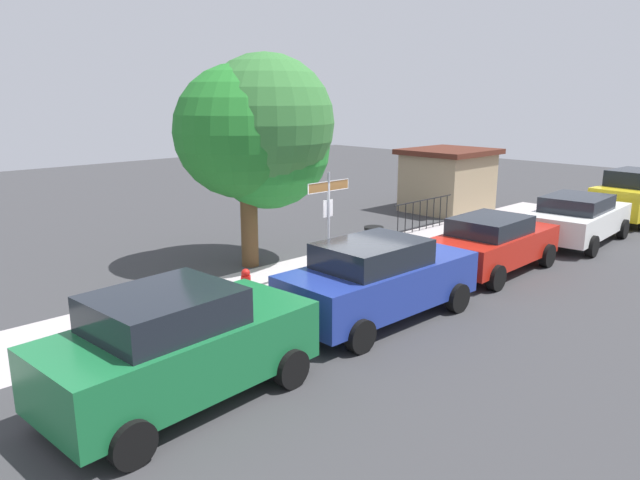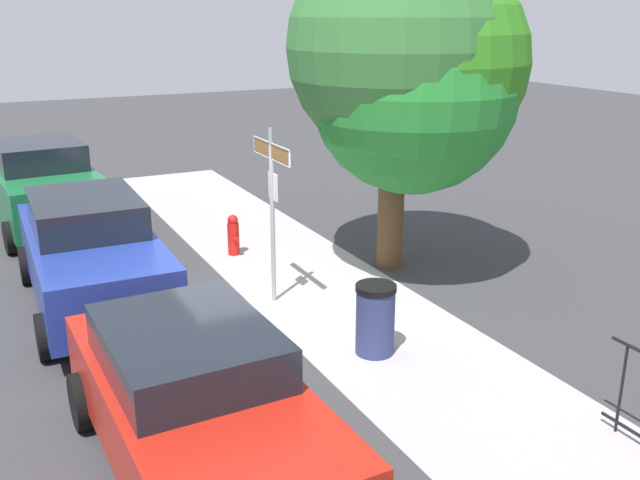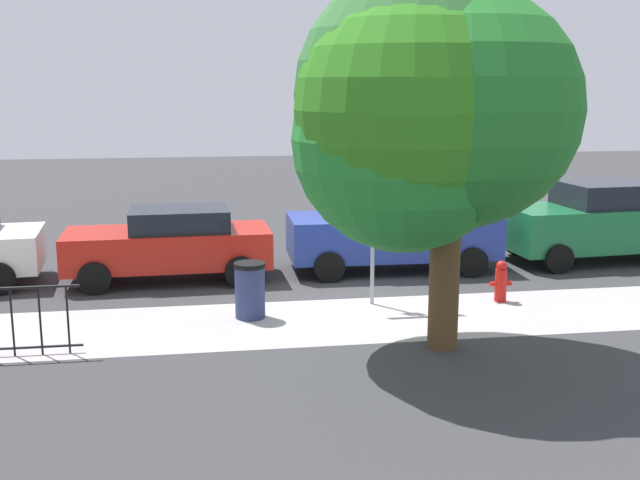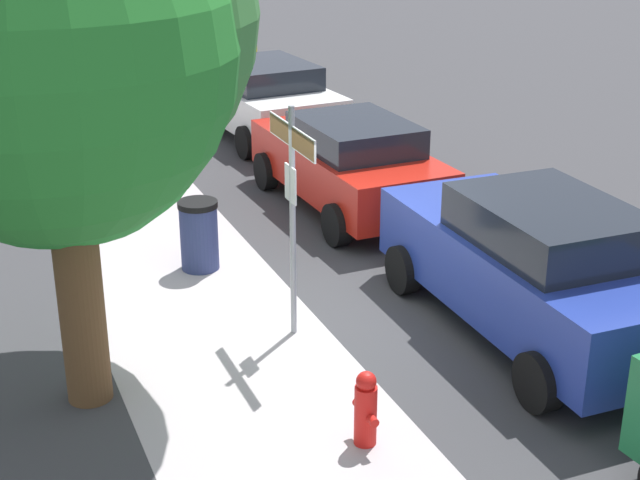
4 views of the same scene
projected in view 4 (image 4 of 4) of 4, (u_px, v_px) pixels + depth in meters
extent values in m
plane|color=#38383A|center=(319.00, 320.00, 11.47)|extent=(60.00, 60.00, 0.00)
cube|color=#ACA4A5|center=(175.00, 275.00, 12.72)|extent=(24.00, 2.60, 0.00)
cylinder|color=#9EA0A5|center=(293.00, 224.00, 10.67)|extent=(0.07, 0.07, 2.76)
cube|color=brown|center=(292.00, 136.00, 10.28)|extent=(1.34, 0.02, 0.22)
cube|color=white|center=(292.00, 136.00, 10.28)|extent=(1.37, 0.02, 0.25)
cube|color=silver|center=(291.00, 184.00, 10.48)|extent=(0.32, 0.02, 0.42)
cylinder|color=brown|center=(80.00, 292.00, 9.36)|extent=(0.46, 0.46, 2.44)
sphere|color=#237528|center=(46.00, 52.00, 8.31)|extent=(3.48, 3.48, 3.48)
sphere|color=#25842F|center=(56.00, 81.00, 9.20)|extent=(3.35, 3.35, 3.35)
sphere|color=#2F7E1C|center=(35.00, 39.00, 8.94)|extent=(3.43, 3.43, 3.43)
sphere|color=#347334|center=(70.00, 16.00, 8.86)|extent=(3.61, 3.61, 3.61)
cube|color=navy|center=(530.00, 272.00, 10.94)|extent=(4.52, 1.82, 0.89)
cube|color=black|center=(549.00, 224.00, 10.45)|extent=(2.18, 1.58, 0.51)
cylinder|color=black|center=(403.00, 270.00, 12.12)|extent=(0.64, 0.23, 0.64)
cylinder|color=black|center=(519.00, 250.00, 12.73)|extent=(0.64, 0.23, 0.64)
cylinder|color=black|center=(538.00, 382.00, 9.49)|extent=(0.64, 0.23, 0.64)
cube|color=red|center=(348.00, 167.00, 15.01)|extent=(4.21, 1.86, 0.74)
cube|color=black|center=(355.00, 134.00, 14.58)|extent=(2.04, 1.58, 0.45)
cylinder|color=black|center=(266.00, 171.00, 16.01)|extent=(0.65, 0.24, 0.64)
cylinder|color=black|center=(356.00, 159.00, 16.68)|extent=(0.65, 0.24, 0.64)
cylinder|color=black|center=(337.00, 225.00, 13.62)|extent=(0.65, 0.24, 0.64)
cylinder|color=black|center=(439.00, 208.00, 14.29)|extent=(0.65, 0.24, 0.64)
cube|color=white|center=(259.00, 100.00, 19.18)|extent=(4.62, 2.25, 0.76)
cube|color=black|center=(264.00, 73.00, 18.73)|extent=(2.28, 1.84, 0.45)
cylinder|color=black|center=(191.00, 108.00, 20.18)|extent=(0.66, 0.27, 0.64)
cylinder|color=black|center=(271.00, 98.00, 20.99)|extent=(0.66, 0.27, 0.64)
cylinder|color=black|center=(246.00, 142.00, 17.66)|extent=(0.66, 0.27, 0.64)
cylinder|color=black|center=(335.00, 130.00, 18.47)|extent=(0.66, 0.27, 0.64)
cube|color=gold|center=(201.00, 53.00, 23.29)|extent=(4.24, 2.06, 1.04)
cube|color=black|center=(201.00, 22.00, 22.77)|extent=(2.08, 1.71, 0.57)
cylinder|color=black|center=(156.00, 65.00, 24.44)|extent=(0.65, 0.26, 0.64)
cylinder|color=black|center=(223.00, 61.00, 24.99)|extent=(0.65, 0.26, 0.64)
cylinder|color=black|center=(177.00, 88.00, 21.97)|extent=(0.65, 0.26, 0.64)
cylinder|color=black|center=(251.00, 83.00, 22.52)|extent=(0.65, 0.26, 0.64)
cylinder|color=black|center=(48.00, 131.00, 15.68)|extent=(3.19, 0.04, 0.04)
cylinder|color=black|center=(54.00, 183.00, 16.03)|extent=(3.19, 0.04, 0.04)
cylinder|color=black|center=(63.00, 185.00, 14.68)|extent=(0.03, 0.03, 1.05)
cylinder|color=black|center=(60.00, 177.00, 15.02)|extent=(0.03, 0.03, 1.05)
cylinder|color=black|center=(56.00, 170.00, 15.37)|extent=(0.03, 0.03, 1.05)
cylinder|color=black|center=(53.00, 164.00, 15.71)|extent=(0.03, 0.03, 1.05)
cylinder|color=black|center=(49.00, 157.00, 16.05)|extent=(0.03, 0.03, 1.05)
cylinder|color=black|center=(46.00, 151.00, 16.39)|extent=(0.03, 0.03, 1.05)
cylinder|color=black|center=(43.00, 146.00, 16.73)|extent=(0.03, 0.03, 1.05)
cylinder|color=black|center=(40.00, 140.00, 17.07)|extent=(0.03, 0.03, 1.05)
cylinder|color=red|center=(366.00, 415.00, 8.93)|extent=(0.22, 0.22, 0.62)
sphere|color=red|center=(366.00, 381.00, 8.79)|extent=(0.20, 0.20, 0.20)
cylinder|color=red|center=(373.00, 421.00, 8.78)|extent=(0.10, 0.09, 0.09)
cylinder|color=red|center=(359.00, 404.00, 9.05)|extent=(0.10, 0.09, 0.09)
cylinder|color=navy|center=(199.00, 238.00, 12.79)|extent=(0.52, 0.52, 0.90)
cylinder|color=black|center=(198.00, 204.00, 12.61)|extent=(0.55, 0.55, 0.08)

